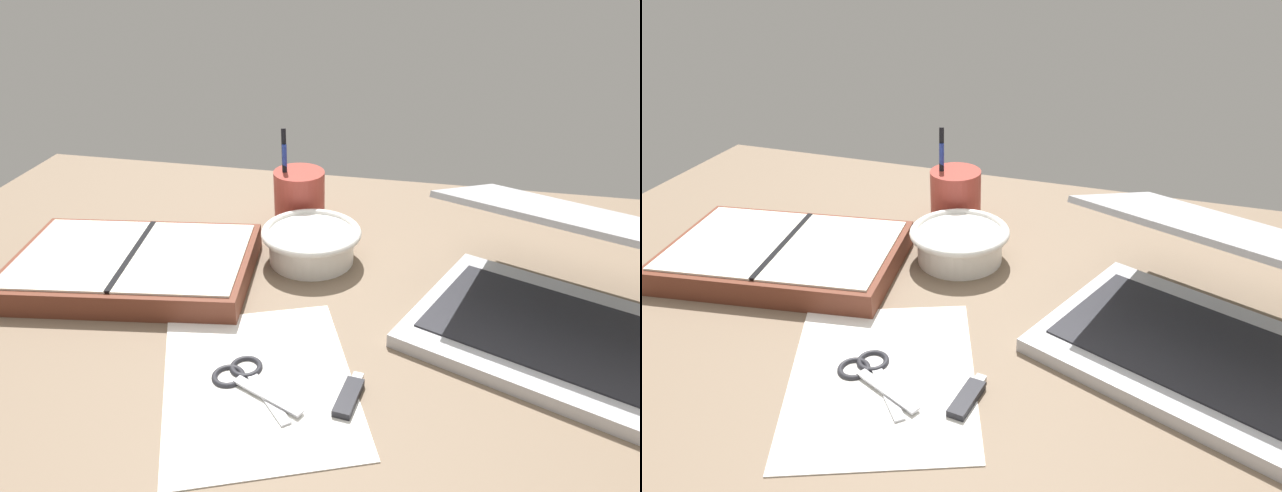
{
  "view_description": "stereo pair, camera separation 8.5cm",
  "coord_description": "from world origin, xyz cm",
  "views": [
    {
      "loc": [
        13.55,
        -65.75,
        49.52
      ],
      "look_at": [
        -1.77,
        7.46,
        9.0
      ],
      "focal_mm": 35.0,
      "sensor_mm": 36.0,
      "label": 1
    },
    {
      "loc": [
        21.75,
        -63.54,
        49.52
      ],
      "look_at": [
        -1.77,
        7.46,
        9.0
      ],
      "focal_mm": 35.0,
      "sensor_mm": 36.0,
      "label": 2
    }
  ],
  "objects": [
    {
      "name": "usb_drive",
      "position": [
        5.99,
        -14.07,
        2.5
      ],
      "size": [
        2.74,
        7.34,
        1.0
      ],
      "rotation": [
        0.0,
        0.0,
        -0.13
      ],
      "color": "black",
      "rests_on": "desk_top"
    },
    {
      "name": "planner",
      "position": [
        -28.92,
        5.29,
        3.93
      ],
      "size": [
        36.8,
        27.13,
        4.04
      ],
      "rotation": [
        0.0,
        0.0,
        0.14
      ],
      "color": "brown",
      "rests_on": "desk_top"
    },
    {
      "name": "pen_cup",
      "position": [
        -9.52,
        27.28,
        6.84
      ],
      "size": [
        8.49,
        8.49,
        16.41
      ],
      "color": "#9E382D",
      "rests_on": "desk_top"
    },
    {
      "name": "laptop",
      "position": [
        29.54,
        4.39,
        7.41
      ],
      "size": [
        42.07,
        42.52,
        17.57
      ],
      "rotation": [
        0.0,
        0.0,
        -0.39
      ],
      "color": "#B7B7BC",
      "rests_on": "desk_top"
    },
    {
      "name": "paper_sheet_front",
      "position": [
        -4.56,
        -13.35,
        2.08
      ],
      "size": [
        30.0,
        33.53,
        0.16
      ],
      "primitive_type": "cube",
      "rotation": [
        0.0,
        0.0,
        0.38
      ],
      "color": "white",
      "rests_on": "desk_top"
    },
    {
      "name": "desk_top",
      "position": [
        0.0,
        0.0,
        1.0
      ],
      "size": [
        140.0,
        100.0,
        2.0
      ],
      "primitive_type": "cube",
      "color": "#75604C",
      "rests_on": "ground"
    },
    {
      "name": "bowl",
      "position": [
        -4.79,
        15.49,
        4.99
      ],
      "size": [
        15.16,
        15.16,
        5.36
      ],
      "color": "silver",
      "rests_on": "desk_top"
    },
    {
      "name": "scissors",
      "position": [
        -6.3,
        -13.21,
        2.34
      ],
      "size": [
        11.83,
        10.35,
        0.8
      ],
      "rotation": [
        0.0,
        0.0,
        -0.65
      ],
      "color": "#B7B7BC",
      "rests_on": "desk_top"
    }
  ]
}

